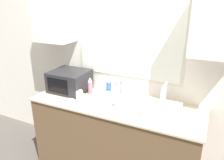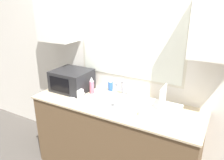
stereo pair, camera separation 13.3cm
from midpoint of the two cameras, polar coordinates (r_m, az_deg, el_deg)
countertop at (r=2.70m, az=2.37°, el=-14.85°), size 1.93×0.69×0.93m
wall_back at (r=2.58m, az=5.99°, el=6.13°), size 6.00×0.38×2.60m
sink_basin at (r=2.47m, az=2.03°, el=-5.47°), size 0.58×0.39×0.03m
faucet at (r=2.59m, az=4.14°, el=-1.61°), size 0.08×0.18×0.21m
microwave at (r=2.80m, az=-9.06°, el=-0.05°), size 0.45×0.40×0.26m
dish_rack at (r=2.29m, az=14.67°, el=-7.44°), size 0.37×0.32×0.29m
spray_bottle at (r=2.68m, az=-3.91°, el=-1.44°), size 0.06×0.06×0.21m
soap_bottle at (r=2.73m, az=0.99°, el=-1.70°), size 0.06×0.06×0.16m
mug_near_sink at (r=2.57m, az=-6.83°, el=-3.67°), size 0.12×0.09×0.10m
wine_glass at (r=2.27m, az=2.39°, el=-4.72°), size 0.06×0.06×0.18m
small_plate at (r=2.53m, az=-9.83°, el=-5.39°), size 0.19×0.19×0.01m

